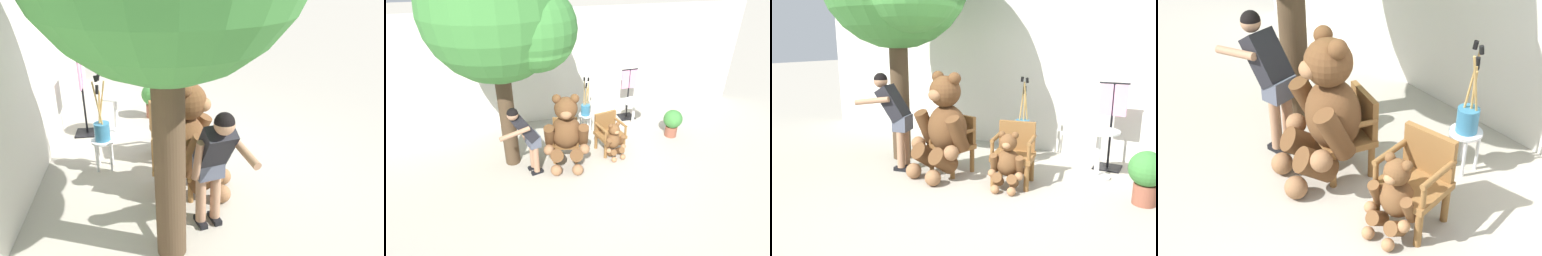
# 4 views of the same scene
# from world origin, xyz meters

# --- Properties ---
(ground_plane) EXTENTS (60.00, 60.00, 0.00)m
(ground_plane) POSITION_xyz_m (0.00, 0.00, 0.00)
(ground_plane) COLOR #A8A091
(back_wall) EXTENTS (10.00, 0.16, 2.80)m
(back_wall) POSITION_xyz_m (0.00, 2.40, 1.40)
(back_wall) COLOR silver
(back_wall) RESTS_ON ground
(wooden_chair_left) EXTENTS (0.67, 0.64, 0.86)m
(wooden_chair_left) POSITION_xyz_m (-0.49, 0.54, 0.46)
(wooden_chair_left) COLOR brown
(wooden_chair_left) RESTS_ON ground
(wooden_chair_right) EXTENTS (0.65, 0.62, 0.86)m
(wooden_chair_right) POSITION_xyz_m (0.50, 0.54, 0.46)
(wooden_chair_right) COLOR brown
(wooden_chair_right) RESTS_ON ground
(teddy_bear_large) EXTENTS (0.97, 0.97, 1.55)m
(teddy_bear_large) POSITION_xyz_m (-0.53, 0.28, 0.76)
(teddy_bear_large) COLOR brown
(teddy_bear_large) RESTS_ON ground
(teddy_bear_small) EXTENTS (0.50, 0.49, 0.80)m
(teddy_bear_small) POSITION_xyz_m (0.52, 0.25, 0.39)
(teddy_bear_small) COLOR brown
(teddy_bear_small) RESTS_ON ground
(person_visitor) EXTENTS (0.77, 0.60, 1.50)m
(person_visitor) POSITION_xyz_m (-1.34, 0.15, 0.90)
(person_visitor) COLOR black
(person_visitor) RESTS_ON ground
(white_stool) EXTENTS (0.34, 0.34, 0.46)m
(white_stool) POSITION_xyz_m (0.24, 1.46, 0.36)
(white_stool) COLOR silver
(white_stool) RESTS_ON ground
(brush_bucket) EXTENTS (0.22, 0.22, 0.96)m
(brush_bucket) POSITION_xyz_m (0.24, 1.46, 0.65)
(brush_bucket) COLOR teal
(brush_bucket) RESTS_ON white_stool
(round_side_table) EXTENTS (0.56, 0.56, 0.72)m
(round_side_table) POSITION_xyz_m (1.47, 1.34, 0.45)
(round_side_table) COLOR white
(round_side_table) RESTS_ON ground
(patio_tree) EXTENTS (2.51, 2.39, 4.23)m
(patio_tree) POSITION_xyz_m (-1.52, 0.57, 2.97)
(patio_tree) COLOR #473523
(patio_tree) RESTS_ON ground
(potted_plant) EXTENTS (0.44, 0.44, 0.68)m
(potted_plant) POSITION_xyz_m (2.18, 0.67, 0.40)
(potted_plant) COLOR brown
(potted_plant) RESTS_ON ground
(clothing_display_stand) EXTENTS (0.44, 0.40, 1.36)m
(clothing_display_stand) POSITION_xyz_m (1.54, 1.87, 0.72)
(clothing_display_stand) COLOR black
(clothing_display_stand) RESTS_ON ground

